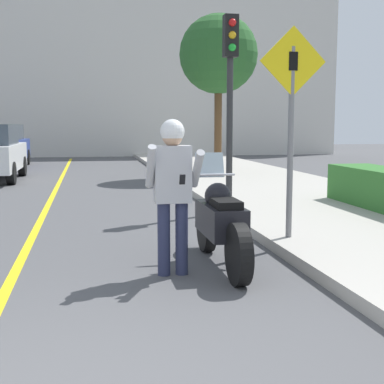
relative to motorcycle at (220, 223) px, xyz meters
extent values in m
cube|color=yellow|center=(-2.36, 3.00, -0.51)|extent=(0.12, 36.00, 0.01)
cube|color=beige|center=(-1.76, 23.00, 3.83)|extent=(28.00, 1.20, 8.70)
cylinder|color=black|center=(0.00, -0.78, -0.18)|extent=(0.14, 0.66, 0.66)
cylinder|color=black|center=(0.00, 0.76, -0.18)|extent=(0.14, 0.66, 0.66)
cube|color=black|center=(0.00, -0.01, 0.05)|extent=(0.40, 1.06, 0.36)
sphere|color=black|center=(0.00, 0.13, 0.31)|extent=(0.32, 0.32, 0.32)
cube|color=black|center=(0.00, -0.25, 0.27)|extent=(0.28, 0.48, 0.10)
cylinder|color=silver|center=(0.00, 0.52, 0.53)|extent=(0.62, 0.03, 0.03)
cube|color=silver|center=(0.00, 0.59, 0.65)|extent=(0.36, 0.12, 0.31)
cylinder|color=#282D4C|center=(-0.71, -0.26, -0.11)|extent=(0.14, 0.14, 0.82)
cylinder|color=#282D4C|center=(-0.51, -0.26, -0.11)|extent=(0.14, 0.14, 0.82)
cube|color=#B7B7BC|center=(-0.61, -0.26, 0.61)|extent=(0.40, 0.22, 0.62)
cylinder|color=#B7B7BC|center=(-0.86, -0.36, 0.71)|extent=(0.09, 0.38, 0.49)
cylinder|color=#B7B7BC|center=(-0.36, -0.38, 0.68)|extent=(0.09, 0.44, 0.44)
sphere|color=tan|center=(-0.61, -0.26, 1.03)|extent=(0.23, 0.23, 0.23)
sphere|color=white|center=(-0.61, -0.26, 1.08)|extent=(0.27, 0.27, 0.27)
cube|color=black|center=(-0.55, -0.54, 0.58)|extent=(0.06, 0.05, 0.11)
cylinder|color=slate|center=(1.14, 0.75, 0.90)|extent=(0.08, 0.08, 2.53)
cube|color=yellow|center=(1.14, 0.73, 1.97)|extent=(0.91, 0.02, 0.91)
cube|color=black|center=(1.14, 0.72, 1.97)|extent=(0.12, 0.01, 0.24)
cylinder|color=#2D2D30|center=(1.12, 3.80, 1.39)|extent=(0.12, 0.12, 3.52)
cube|color=black|center=(1.12, 3.78, 2.77)|extent=(0.26, 0.22, 0.76)
sphere|color=red|center=(1.12, 3.66, 2.99)|extent=(0.14, 0.14, 0.14)
sphere|color=gold|center=(1.12, 3.66, 2.77)|extent=(0.14, 0.14, 0.14)
sphere|color=green|center=(1.12, 3.66, 2.55)|extent=(0.14, 0.14, 0.14)
cylinder|color=brown|center=(2.57, 10.63, 1.06)|extent=(0.24, 0.24, 2.85)
sphere|color=#285B28|center=(2.57, 10.63, 3.35)|extent=(2.46, 2.46, 2.46)
cylinder|color=black|center=(-3.64, 12.16, -0.19)|extent=(0.22, 0.64, 0.64)
cylinder|color=black|center=(-3.64, 9.55, -0.19)|extent=(0.22, 0.64, 0.64)
cylinder|color=black|center=(-4.06, 17.39, -0.19)|extent=(0.22, 0.64, 0.64)
cylinder|color=black|center=(-4.06, 14.79, -0.19)|extent=(0.22, 0.64, 0.64)
cube|color=navy|center=(-4.89, 16.09, 0.19)|extent=(1.80, 4.20, 0.76)
camera|label=1|loc=(-1.51, -6.01, 1.15)|focal=50.00mm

